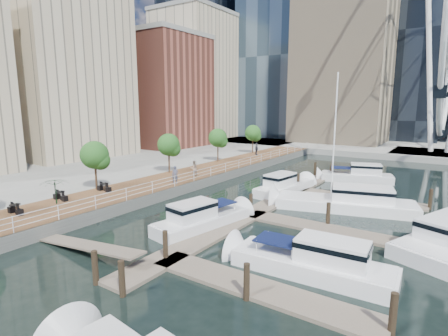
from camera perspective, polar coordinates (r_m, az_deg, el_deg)
name	(u,v)px	position (r m, az deg, el deg)	size (l,w,h in m)	color
ground	(154,238)	(24.52, -11.42, -11.21)	(520.00, 520.00, 0.00)	black
boardwalk	(191,178)	(40.87, -5.46, -1.56)	(6.00, 60.00, 1.00)	brown
seawall	(212,181)	(39.08, -2.05, -2.08)	(0.25, 60.00, 1.00)	#595954
land_inland	(59,158)	(61.40, -25.38, 1.50)	(48.00, 90.00, 1.00)	gray
land_far	(394,132)	(119.33, 25.98, 5.32)	(200.00, 114.00, 1.00)	gray
pier	(438,155)	(68.46, 31.57, 1.78)	(14.00, 12.00, 1.00)	gray
railing	(211,172)	(38.93, -2.17, -0.59)	(0.10, 60.00, 1.05)	white
floating_docks	(319,214)	(28.50, 15.20, -7.23)	(16.00, 34.00, 2.60)	#6D6051
midrise_condos	(124,78)	(65.88, -16.08, 13.91)	(19.00, 67.00, 28.00)	#BCAD8E
street_trees	(169,145)	(41.08, -9.03, 3.77)	(2.60, 42.60, 4.60)	#3F2B1C
cafe_tables	(39,202)	(31.12, -27.92, -4.93)	(2.50, 13.70, 0.74)	black
yacht_foreground	(311,274)	(20.02, 14.04, -16.48)	(2.49, 9.31, 2.15)	white
pedestrian_near	(175,175)	(35.52, -8.00, -1.13)	(0.66, 0.43, 1.81)	#46495E
pedestrian_mid	(194,168)	(39.06, -4.93, -0.06)	(0.85, 0.67, 1.76)	gray
pedestrian_far	(257,149)	(55.25, 5.35, 3.10)	(1.12, 0.47, 1.92)	#31343E
moored_yachts	(340,216)	(29.99, 18.46, -7.51)	(22.03, 40.39, 11.50)	white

